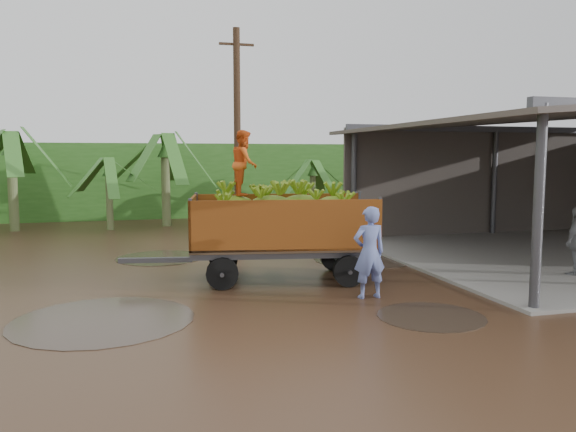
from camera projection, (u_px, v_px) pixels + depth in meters
name	position (u px, v px, depth m)	size (l,w,h in m)	color
ground	(233.00, 285.00, 13.10)	(100.00, 100.00, 0.00)	black
hedge_north	(138.00, 180.00, 27.73)	(22.00, 3.00, 3.60)	#2D661E
banana_trailer	(282.00, 225.00, 13.61)	(6.20, 2.83, 3.63)	#B25A19
man_blue	(369.00, 252.00, 11.86)	(0.71, 0.47, 1.96)	#6B7CC3
utility_pole	(237.00, 135.00, 19.41)	(1.20, 0.24, 7.34)	#47301E
banana_plants	(18.00, 192.00, 17.82)	(24.45, 20.40, 4.18)	#2D661E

